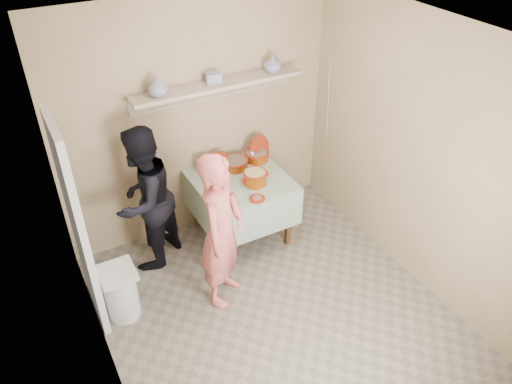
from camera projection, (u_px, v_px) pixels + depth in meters
ground at (280, 319)px, 4.68m from camera, size 3.50×3.50×0.00m
tile_panel at (78, 227)px, 4.22m from camera, size 0.06×0.70×2.00m
plate_stack_a at (206, 165)px, 5.31m from camera, size 0.14×0.14×0.19m
plate_stack_b at (220, 162)px, 5.38m from camera, size 0.15×0.15×0.18m
bowl_stack at (220, 186)px, 5.02m from camera, size 0.15×0.15×0.15m
empty_bowl at (214, 182)px, 5.17m from camera, size 0.17×0.17×0.05m
propped_lid at (259, 148)px, 5.56m from camera, size 0.30×0.16×0.28m
vase_right at (273, 63)px, 5.12m from camera, size 0.21×0.21×0.19m
vase_left at (157, 86)px, 4.63m from camera, size 0.26×0.26×0.19m
ceramic_box at (213, 78)px, 4.90m from camera, size 0.16×0.13×0.11m
person_cook at (222, 231)px, 4.50m from camera, size 0.68×0.68×1.59m
person_helper at (144, 200)px, 4.92m from camera, size 0.96×0.93×1.56m
room_shell at (286, 176)px, 3.76m from camera, size 3.04×3.54×2.62m
serving_table at (241, 188)px, 5.33m from camera, size 0.97×0.97×0.76m
cazuela_meat_a at (235, 163)px, 5.41m from camera, size 0.30×0.30×0.10m
cazuela_meat_b at (257, 155)px, 5.55m from camera, size 0.28×0.28×0.10m
ladle at (253, 153)px, 5.48m from camera, size 0.08×0.26×0.19m
cazuela_rice at (255, 177)px, 5.14m from camera, size 0.33×0.25×0.14m
front_plate at (257, 198)px, 4.95m from camera, size 0.16×0.16×0.03m
wall_shelf at (217, 86)px, 4.99m from camera, size 1.80×0.25×0.21m
trash_bin at (121, 292)px, 4.58m from camera, size 0.32×0.32×0.56m
electrical_cord at (328, 106)px, 5.61m from camera, size 0.01×0.05×0.90m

